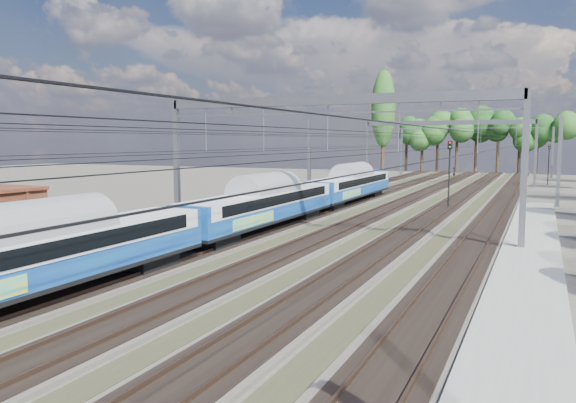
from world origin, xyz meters
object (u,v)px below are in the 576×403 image
at_px(emu_train, 262,199).
at_px(signal_far, 549,159).
at_px(worker, 454,172).
at_px(signal_near, 449,166).

bearing_deg(emu_train, signal_far, 71.85).
distance_m(worker, signal_far, 17.79).
bearing_deg(signal_near, worker, 113.62).
xyz_separation_m(worker, signal_near, (5.81, -45.10, 3.02)).
distance_m(signal_near, signal_far, 35.78).
xyz_separation_m(emu_train, signal_near, (9.23, 19.04, 1.60)).
xyz_separation_m(emu_train, signal_far, (17.64, 53.81, 1.30)).
height_order(emu_train, signal_near, signal_near).
relative_size(emu_train, signal_near, 9.20).
bearing_deg(worker, emu_train, 166.36).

